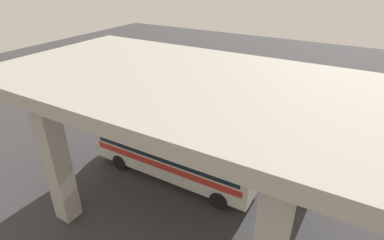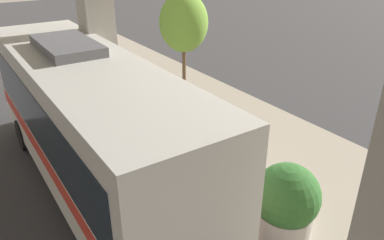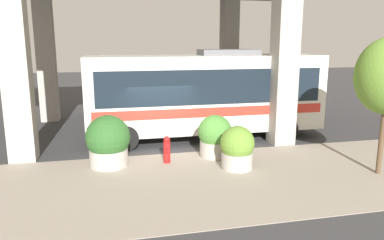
% 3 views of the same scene
% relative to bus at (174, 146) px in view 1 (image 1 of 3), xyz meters
% --- Properties ---
extents(ground_plane, '(80.00, 80.00, 0.00)m').
position_rel_bus_xyz_m(ground_plane, '(-2.02, 2.16, -2.08)').
color(ground_plane, '#38383A').
rests_on(ground_plane, ground).
extents(sidewalk_strip, '(6.00, 40.00, 0.02)m').
position_rel_bus_xyz_m(sidewalk_strip, '(-5.02, 2.16, -2.07)').
color(sidewalk_strip, gray).
rests_on(sidewalk_strip, ground).
extents(overpass, '(9.40, 18.01, 7.18)m').
position_rel_bus_xyz_m(overpass, '(1.98, 2.16, 4.18)').
color(overpass, '#ADA89E').
rests_on(overpass, ground).
extents(bus, '(2.65, 10.04, 3.85)m').
position_rel_bus_xyz_m(bus, '(0.00, 0.00, 0.00)').
color(bus, silver).
rests_on(bus, ground).
extents(fire_hydrant, '(0.51, 0.25, 0.97)m').
position_rel_bus_xyz_m(fire_hydrant, '(-3.05, 2.20, -1.59)').
color(fire_hydrant, '#B21919').
rests_on(fire_hydrant, ground).
extents(planter_front, '(1.15, 1.15, 1.46)m').
position_rel_bus_xyz_m(planter_front, '(-4.15, 0.01, -1.37)').
color(planter_front, '#ADA89E').
rests_on(planter_front, ground).
extents(planter_middle, '(1.50, 1.50, 1.77)m').
position_rel_bus_xyz_m(planter_middle, '(-2.92, 4.19, -1.22)').
color(planter_middle, '#ADA89E').
rests_on(planter_middle, ground).
extents(planter_back, '(1.25, 1.25, 1.57)m').
position_rel_bus_xyz_m(planter_back, '(-2.69, 0.36, -1.31)').
color(planter_back, '#ADA89E').
rests_on(planter_back, ground).
extents(street_tree_near, '(1.99, 1.99, 4.35)m').
position_rel_bus_xyz_m(street_tree_near, '(-5.65, -4.26, 1.06)').
color(street_tree_near, brown).
rests_on(street_tree_near, ground).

